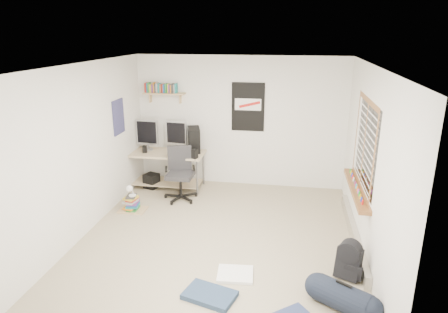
% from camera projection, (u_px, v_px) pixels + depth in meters
% --- Properties ---
extents(floor, '(4.00, 4.50, 0.01)m').
position_uv_depth(floor, '(219.00, 238.00, 5.90)').
color(floor, gray).
rests_on(floor, ground).
extents(ceiling, '(4.00, 4.50, 0.01)m').
position_uv_depth(ceiling, '(218.00, 65.00, 5.14)').
color(ceiling, white).
rests_on(ceiling, ground).
extents(back_wall, '(4.00, 0.01, 2.50)m').
position_uv_depth(back_wall, '(240.00, 122.00, 7.64)').
color(back_wall, silver).
rests_on(back_wall, ground).
extents(left_wall, '(0.01, 4.50, 2.50)m').
position_uv_depth(left_wall, '(84.00, 150.00, 5.84)').
color(left_wall, silver).
rests_on(left_wall, ground).
extents(right_wall, '(0.01, 4.50, 2.50)m').
position_uv_depth(right_wall, '(370.00, 165.00, 5.20)').
color(right_wall, silver).
rests_on(right_wall, ground).
extents(desk, '(1.56, 0.81, 0.68)m').
position_uv_depth(desk, '(166.00, 169.00, 7.71)').
color(desk, '#C4B388').
rests_on(desk, floor).
extents(monitor_left, '(0.44, 0.15, 0.48)m').
position_uv_depth(monitor_left, '(147.00, 139.00, 7.69)').
color(monitor_left, '#A8A8AD').
rests_on(monitor_left, desk).
extents(monitor_right, '(0.42, 0.15, 0.45)m').
position_uv_depth(monitor_right, '(176.00, 140.00, 7.70)').
color(monitor_right, '#A1A1A6').
rests_on(monitor_right, desk).
extents(pc_tower, '(0.34, 0.50, 0.48)m').
position_uv_depth(pc_tower, '(194.00, 140.00, 7.64)').
color(pc_tower, black).
rests_on(pc_tower, desk).
extents(keyboard, '(0.47, 0.26, 0.02)m').
position_uv_depth(keyboard, '(167.00, 154.00, 7.56)').
color(keyboard, black).
rests_on(keyboard, desk).
extents(speaker_left, '(0.09, 0.09, 0.16)m').
position_uv_depth(speaker_left, '(145.00, 150.00, 7.57)').
color(speaker_left, black).
rests_on(speaker_left, desk).
extents(speaker_right, '(0.13, 0.13, 0.20)m').
position_uv_depth(speaker_right, '(194.00, 154.00, 7.23)').
color(speaker_right, black).
rests_on(speaker_right, desk).
extents(office_chair, '(0.78, 0.78, 0.96)m').
position_uv_depth(office_chair, '(180.00, 174.00, 7.11)').
color(office_chair, '#28272A').
rests_on(office_chair, floor).
extents(wall_shelf, '(0.80, 0.22, 0.24)m').
position_uv_depth(wall_shelf, '(164.00, 93.00, 7.61)').
color(wall_shelf, tan).
rests_on(wall_shelf, back_wall).
extents(poster_back_wall, '(0.62, 0.03, 0.92)m').
position_uv_depth(poster_back_wall, '(248.00, 107.00, 7.50)').
color(poster_back_wall, black).
rests_on(poster_back_wall, back_wall).
extents(poster_left_wall, '(0.02, 0.42, 0.60)m').
position_uv_depth(poster_left_wall, '(118.00, 117.00, 6.89)').
color(poster_left_wall, navy).
rests_on(poster_left_wall, left_wall).
extents(window, '(0.10, 1.50, 1.26)m').
position_uv_depth(window, '(363.00, 144.00, 5.43)').
color(window, brown).
rests_on(window, right_wall).
extents(baseboard_heater, '(0.08, 2.50, 0.18)m').
position_uv_depth(baseboard_heater, '(354.00, 233.00, 5.84)').
color(baseboard_heater, '#B7B2A8').
rests_on(baseboard_heater, floor).
extents(backpack, '(0.36, 0.33, 0.39)m').
position_uv_depth(backpack, '(349.00, 263.00, 4.91)').
color(backpack, black).
rests_on(backpack, floor).
extents(duffel_bag, '(0.42, 0.42, 0.60)m').
position_uv_depth(duffel_bag, '(342.00, 298.00, 4.35)').
color(duffel_bag, black).
rests_on(duffel_bag, floor).
extents(tshirt, '(0.47, 0.41, 0.04)m').
position_uv_depth(tshirt, '(235.00, 274.00, 4.99)').
color(tshirt, white).
rests_on(tshirt, floor).
extents(jeans_a, '(0.66, 0.52, 0.06)m').
position_uv_depth(jeans_a, '(210.00, 295.00, 4.58)').
color(jeans_a, '#22334D').
rests_on(jeans_a, floor).
extents(book_stack, '(0.47, 0.41, 0.29)m').
position_uv_depth(book_stack, '(132.00, 202.00, 6.76)').
color(book_stack, brown).
rests_on(book_stack, floor).
extents(desk_lamp, '(0.18, 0.23, 0.20)m').
position_uv_depth(desk_lamp, '(132.00, 190.00, 6.67)').
color(desk_lamp, silver).
rests_on(desk_lamp, book_stack).
extents(subwoofer, '(0.31, 0.31, 0.27)m').
position_uv_depth(subwoofer, '(152.00, 181.00, 7.74)').
color(subwoofer, black).
rests_on(subwoofer, floor).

